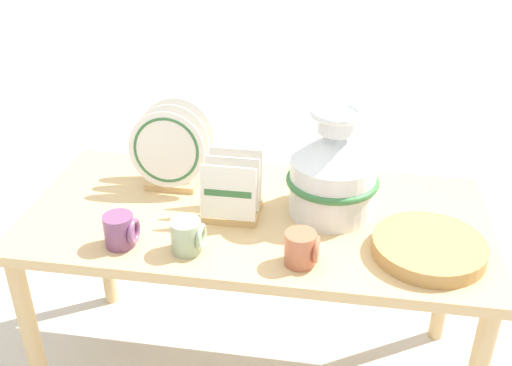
{
  "coord_description": "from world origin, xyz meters",
  "views": [
    {
      "loc": [
        0.26,
        -1.58,
        1.7
      ],
      "look_at": [
        0.0,
        0.0,
        0.8
      ],
      "focal_mm": 42.0,
      "sensor_mm": 36.0,
      "label": 1
    }
  ],
  "objects": [
    {
      "name": "mug_sage_glaze",
      "position": [
        -0.16,
        -0.23,
        0.74
      ],
      "size": [
        0.1,
        0.09,
        0.1
      ],
      "color": "#9EB28E",
      "rests_on": "display_table"
    },
    {
      "name": "ceramic_vase",
      "position": [
        0.23,
        0.05,
        0.84
      ],
      "size": [
        0.29,
        0.29,
        0.35
      ],
      "color": "silver",
      "rests_on": "display_table"
    },
    {
      "name": "dish_rack_square_plates",
      "position": [
        -0.07,
        -0.02,
        0.75
      ],
      "size": [
        0.17,
        0.15,
        0.19
      ],
      "color": "tan",
      "rests_on": "display_table"
    },
    {
      "name": "mug_terracotta_glaze",
      "position": [
        0.17,
        -0.24,
        0.74
      ],
      "size": [
        0.1,
        0.09,
        0.1
      ],
      "color": "#B76647",
      "rests_on": "display_table"
    },
    {
      "name": "dish_rack_round_plates",
      "position": [
        -0.31,
        0.14,
        0.81
      ],
      "size": [
        0.26,
        0.17,
        0.28
      ],
      "color": "tan",
      "rests_on": "display_table"
    },
    {
      "name": "wicker_charger_stack",
      "position": [
        0.52,
        -0.14,
        0.71
      ],
      "size": [
        0.32,
        0.32,
        0.04
      ],
      "color": "tan",
      "rests_on": "display_table"
    },
    {
      "name": "mug_plum_glaze",
      "position": [
        -0.36,
        -0.23,
        0.74
      ],
      "size": [
        0.1,
        0.09,
        0.1
      ],
      "color": "#7A4770",
      "rests_on": "display_table"
    },
    {
      "name": "display_table",
      "position": [
        0.0,
        0.0,
        0.61
      ],
      "size": [
        1.45,
        0.69,
        0.69
      ],
      "color": "tan",
      "rests_on": "ground_plane"
    }
  ]
}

